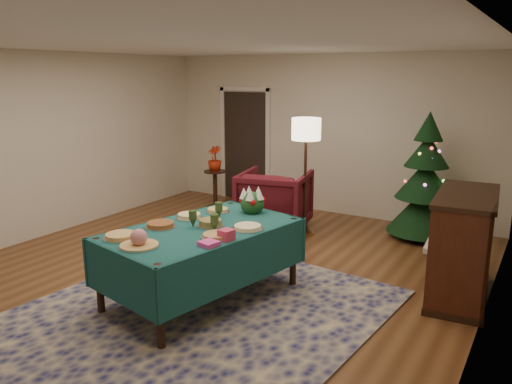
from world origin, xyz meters
The scene contains 24 objects.
room_shell centered at (0.00, 0.00, 1.35)m, with size 7.00×7.00×7.00m.
doorway centered at (-1.60, 3.48, 1.10)m, with size 1.08×0.04×2.16m.
rug centered at (0.51, -1.06, 0.01)m, with size 3.20×4.20×0.02m, color navy.
buffet_table centered at (0.35, -0.44, 0.64)m, with size 1.59×2.25×0.80m.
platter_0 centered at (-0.11, -1.13, 0.82)m, with size 0.34×0.34×0.05m.
platter_1 centered at (0.22, -1.21, 0.87)m, with size 0.37×0.37×0.17m.
platter_2 centered at (-0.02, -0.65, 0.83)m, with size 0.33×0.33×0.06m.
platter_3 centered at (0.68, -0.63, 0.82)m, with size 0.32×0.32×0.04m.
platter_4 centered at (0.02, -0.24, 0.83)m, with size 0.30×0.30×0.06m.
platter_5 centered at (0.41, -0.35, 0.84)m, with size 0.28×0.28×0.08m.
platter_6 centered at (0.80, -0.24, 0.82)m, with size 0.33×0.33×0.04m.
platter_7 centered at (0.14, 0.14, 0.82)m, with size 0.28×0.28×0.04m.
goblet_0 centered at (0.31, -0.07, 0.90)m, with size 0.09×0.09×0.19m.
goblet_1 centered at (0.56, -0.49, 0.90)m, with size 0.09×0.09×0.19m.
goblet_2 centered at (0.27, -0.48, 0.90)m, with size 0.09×0.09×0.19m.
napkin_stack centered at (0.75, -0.85, 0.82)m, with size 0.16×0.16×0.04m, color #EB419C.
gift_box centered at (0.80, -0.63, 0.85)m, with size 0.13×0.13×0.11m, color #D03956.
centerpiece centered at (0.50, 0.34, 0.94)m, with size 0.29×0.29×0.33m.
armchair centered at (-0.18, 2.09, 0.52)m, with size 1.00×0.94×1.03m, color #4D1018.
floor_lamp centered at (0.31, 2.13, 1.49)m, with size 0.42×0.42×1.75m.
side_table centered at (-1.70, 2.64, 0.34)m, with size 0.39×0.39×0.69m.
potted_plant centered at (-1.70, 2.64, 0.82)m, with size 0.24×0.44×0.24m, color #A5210B.
christmas_tree centered at (1.87, 2.90, 0.84)m, with size 1.24×1.24×1.86m.
piano centered at (2.70, 1.05, 0.56)m, with size 0.73×1.38×1.15m.
Camera 1 is at (3.43, -4.41, 2.37)m, focal length 35.00 mm.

